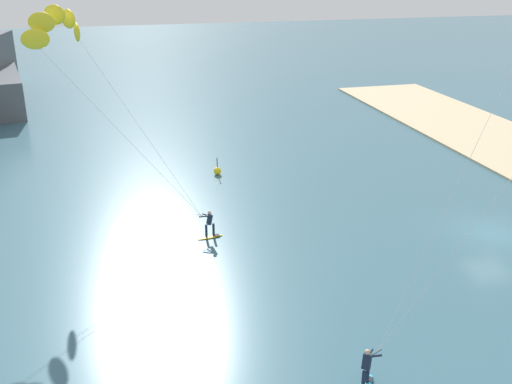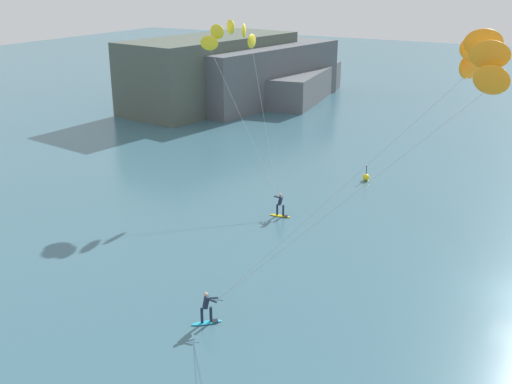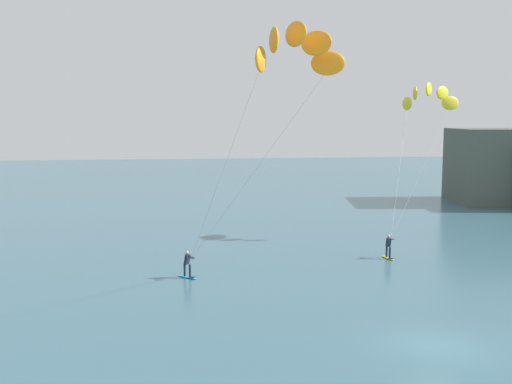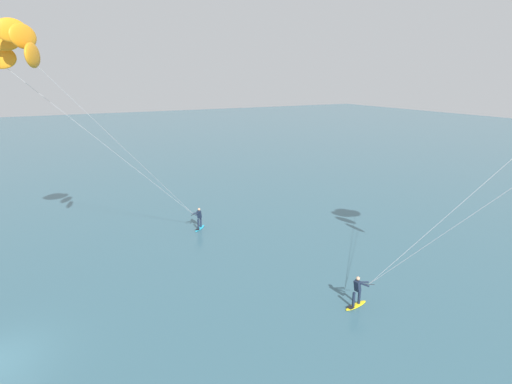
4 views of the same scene
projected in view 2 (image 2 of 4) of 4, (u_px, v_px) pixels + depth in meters
kitesurfer_nearshore at (466, 72)px, 24.70m from camera, size 7.66×12.58×13.96m
kitesurfer_mid_water at (233, 42)px, 46.94m from camera, size 8.18×10.02×12.60m
marker_buoy at (366, 177)px, 50.09m from camera, size 0.56×0.56×1.38m
distant_headland at (242, 74)px, 79.30m from camera, size 32.32×18.81×8.47m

